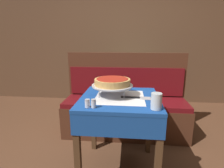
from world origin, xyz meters
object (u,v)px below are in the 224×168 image
(pepper_shaker, at_px, (94,103))
(dining_table_front, at_px, (120,110))
(salt_shaker, at_px, (87,103))
(deep_dish_pizza, at_px, (112,82))
(dining_table_rear, at_px, (133,76))
(condiment_caddy, at_px, (133,66))
(booth_bench, at_px, (125,110))
(napkin_holder, at_px, (122,84))
(pizza_server, at_px, (137,98))
(pizza_pan_stand, at_px, (112,86))
(water_glass_near, at_px, (156,101))

(pepper_shaker, bearing_deg, dining_table_front, 56.64)
(salt_shaker, bearing_deg, deep_dish_pizza, 62.23)
(dining_table_rear, relative_size, condiment_caddy, 4.32)
(dining_table_front, distance_m, pepper_shaker, 0.37)
(booth_bench, distance_m, napkin_holder, 0.65)
(napkin_holder, bearing_deg, deep_dish_pizza, -104.74)
(dining_table_rear, height_order, napkin_holder, napkin_holder)
(deep_dish_pizza, relative_size, pizza_server, 1.22)
(dining_table_rear, bearing_deg, pizza_pan_stand, -98.10)
(dining_table_front, relative_size, water_glass_near, 6.19)
(water_glass_near, xyz_separation_m, condiment_caddy, (-0.13, 1.98, -0.02))
(dining_table_rear, xyz_separation_m, pizza_pan_stand, (-0.23, -1.60, 0.22))
(booth_bench, relative_size, pizza_server, 6.17)
(dining_table_rear, distance_m, pizza_pan_stand, 1.63)
(dining_table_front, bearing_deg, booth_bench, 87.23)
(booth_bench, relative_size, pizza_pan_stand, 4.38)
(deep_dish_pizza, distance_m, pizza_server, 0.26)
(water_glass_near, height_order, pepper_shaker, water_glass_near)
(pizza_pan_stand, relative_size, pizza_server, 1.41)
(pizza_pan_stand, distance_m, pizza_server, 0.25)
(water_glass_near, height_order, napkin_holder, water_glass_near)
(dining_table_rear, relative_size, deep_dish_pizza, 2.32)
(pepper_shaker, bearing_deg, pizza_pan_stand, 69.63)
(salt_shaker, xyz_separation_m, pepper_shaker, (0.05, -0.00, 0.00))
(pizza_server, bearing_deg, pepper_shaker, -142.51)
(salt_shaker, bearing_deg, booth_bench, 75.34)
(pizza_server, relative_size, condiment_caddy, 1.52)
(dining_table_front, xyz_separation_m, pizza_pan_stand, (-0.07, 0.03, 0.22))
(napkin_holder, bearing_deg, pizza_server, -65.44)
(booth_bench, bearing_deg, pepper_shaker, -102.14)
(dining_table_rear, bearing_deg, booth_bench, -97.82)
(salt_shaker, bearing_deg, dining_table_front, 50.36)
(condiment_caddy, bearing_deg, dining_table_rear, -89.22)
(dining_table_rear, bearing_deg, water_glass_near, -86.16)
(dining_table_front, xyz_separation_m, deep_dish_pizza, (-0.07, 0.03, 0.26))
(pepper_shaker, relative_size, napkin_holder, 0.67)
(pizza_pan_stand, bearing_deg, condiment_caddy, 82.35)
(dining_table_rear, bearing_deg, pizza_server, -90.12)
(pizza_server, relative_size, salt_shaker, 4.10)
(condiment_caddy, bearing_deg, deep_dish_pizza, -97.65)
(pizza_server, height_order, salt_shaker, salt_shaker)
(pizza_server, height_order, napkin_holder, napkin_holder)
(pizza_pan_stand, bearing_deg, water_glass_near, -39.34)
(booth_bench, distance_m, pizza_server, 0.89)
(dining_table_front, xyz_separation_m, dining_table_rear, (0.16, 1.63, -0.00))
(dining_table_rear, bearing_deg, napkin_holder, -96.65)
(deep_dish_pizza, bearing_deg, dining_table_rear, 81.90)
(deep_dish_pizza, relative_size, pepper_shaker, 4.83)
(pizza_pan_stand, relative_size, water_glass_near, 3.05)
(salt_shaker, distance_m, pepper_shaker, 0.05)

